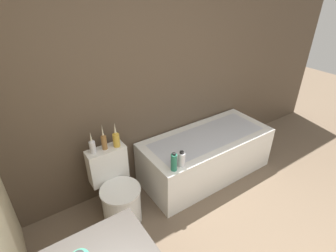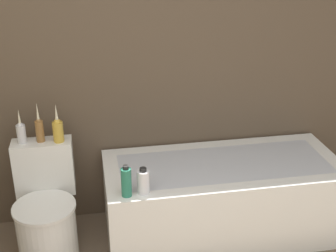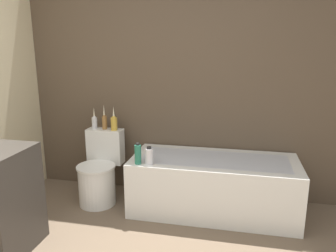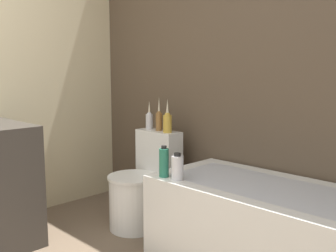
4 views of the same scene
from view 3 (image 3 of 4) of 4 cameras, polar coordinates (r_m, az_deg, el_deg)
name	(u,v)px [view 3 (image 3 of 4)]	position (r m, az deg, el deg)	size (l,w,h in m)	color
wall_back_tiled	(155,76)	(3.57, -2.22, 8.69)	(6.40, 0.06, 2.60)	brown
bathtub	(213,185)	(3.33, 7.91, -10.08)	(1.61, 0.70, 0.55)	white
toilet	(99,173)	(3.57, -11.86, -8.08)	(0.40, 0.55, 0.74)	white
vase_gold	(94,122)	(3.63, -12.68, 0.76)	(0.06, 0.06, 0.23)	silver
vase_silver	(104,121)	(3.58, -11.01, 0.84)	(0.05, 0.05, 0.27)	olive
vase_bronze	(114,122)	(3.52, -9.40, 0.64)	(0.07, 0.07, 0.26)	gold
shampoo_bottle_tall	(138,154)	(3.06, -5.26, -4.90)	(0.06, 0.06, 0.20)	#267259
shampoo_bottle_short	(149,156)	(3.05, -3.31, -5.24)	(0.08, 0.08, 0.17)	silver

